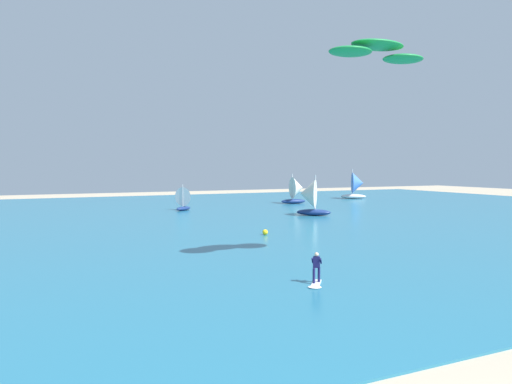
{
  "coord_description": "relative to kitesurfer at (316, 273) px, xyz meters",
  "views": [
    {
      "loc": [
        -9.81,
        -6.12,
        6.36
      ],
      "look_at": [
        1.12,
        17.33,
        4.95
      ],
      "focal_mm": 33.56,
      "sensor_mm": 36.0,
      "label": 1
    }
  ],
  "objects": [
    {
      "name": "kitesurfer",
      "position": [
        0.0,
        0.0,
        0.0
      ],
      "size": [
        1.63,
        1.9,
        1.67
      ],
      "color": "white",
      "rests_on": "ocean"
    },
    {
      "name": "sailboat_leading",
      "position": [
        42.39,
        52.92,
        1.98
      ],
      "size": [
        5.06,
        4.52,
        5.63
      ],
      "color": "silver",
      "rests_on": "ocean"
    },
    {
      "name": "ocean",
      "position": [
        -3.63,
        34.69,
        -0.65
      ],
      "size": [
        160.0,
        90.0,
        0.1
      ],
      "primitive_type": "cube",
      "color": "#236B89",
      "rests_on": "ground"
    },
    {
      "name": "sailboat_mid_left",
      "position": [
        26.19,
        47.66,
        1.66
      ],
      "size": [
        4.35,
        3.76,
        4.94
      ],
      "color": "navy",
      "rests_on": "ocean"
    },
    {
      "name": "kite",
      "position": [
        6.28,
        2.98,
        12.83
      ],
      "size": [
        7.2,
        2.63,
        1.08
      ],
      "color": "#198C3F"
    },
    {
      "name": "sailboat_near_shore",
      "position": [
        5.91,
        43.88,
        1.09
      ],
      "size": [
        3.3,
        3.18,
        3.69
      ],
      "color": "navy",
      "rests_on": "ocean"
    },
    {
      "name": "marker_buoy",
      "position": [
        5.53,
        17.41,
        -0.35
      ],
      "size": [
        0.5,
        0.5,
        0.5
      ],
      "primitive_type": "sphere",
      "color": "yellow",
      "rests_on": "ocean"
    },
    {
      "name": "sailboat_outermost",
      "position": [
        18.07,
        30.46,
        1.75
      ],
      "size": [
        4.6,
        4.41,
        5.13
      ],
      "color": "navy",
      "rests_on": "ocean"
    }
  ]
}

